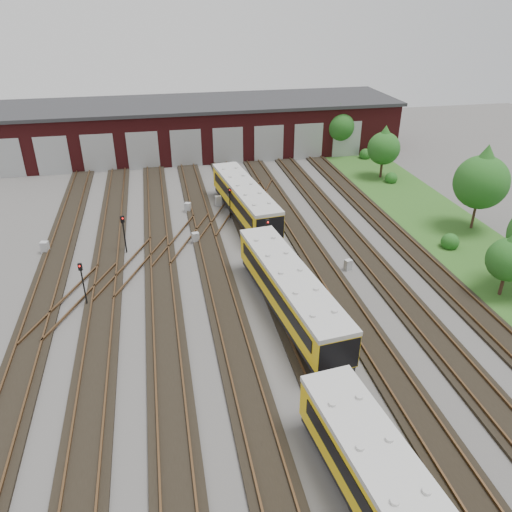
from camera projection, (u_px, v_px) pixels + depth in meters
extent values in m
plane|color=#4A4745|center=(265.00, 333.00, 30.86)|extent=(120.00, 120.00, 0.00)
cube|color=black|center=(25.00, 361.00, 28.34)|extent=(2.40, 70.00, 0.18)
cube|color=brown|center=(10.00, 361.00, 28.13)|extent=(0.10, 70.00, 0.15)
cube|color=brown|center=(37.00, 357.00, 28.39)|extent=(0.10, 70.00, 0.15)
cube|color=black|center=(97.00, 352.00, 29.04)|extent=(2.40, 70.00, 0.18)
cube|color=brown|center=(84.00, 352.00, 28.84)|extent=(0.10, 70.00, 0.15)
cube|color=brown|center=(110.00, 349.00, 29.09)|extent=(0.10, 70.00, 0.15)
cube|color=black|center=(167.00, 344.00, 29.75)|extent=(2.40, 70.00, 0.18)
cube|color=brown|center=(154.00, 343.00, 29.55)|extent=(0.10, 70.00, 0.15)
cube|color=brown|center=(179.00, 340.00, 29.80)|extent=(0.10, 70.00, 0.15)
cube|color=black|center=(233.00, 335.00, 30.46)|extent=(2.40, 70.00, 0.18)
cube|color=brown|center=(221.00, 335.00, 30.25)|extent=(0.10, 70.00, 0.15)
cube|color=brown|center=(244.00, 332.00, 30.51)|extent=(0.10, 70.00, 0.15)
cube|color=black|center=(296.00, 328.00, 31.17)|extent=(2.40, 70.00, 0.18)
cube|color=brown|center=(285.00, 327.00, 30.96)|extent=(0.10, 70.00, 0.15)
cube|color=brown|center=(307.00, 324.00, 31.22)|extent=(0.10, 70.00, 0.15)
cube|color=black|center=(356.00, 320.00, 31.87)|extent=(2.40, 70.00, 0.18)
cube|color=brown|center=(346.00, 319.00, 31.67)|extent=(0.10, 70.00, 0.15)
cube|color=brown|center=(367.00, 317.00, 31.92)|extent=(0.10, 70.00, 0.15)
cube|color=black|center=(414.00, 313.00, 32.58)|extent=(2.40, 70.00, 0.18)
cube|color=brown|center=(404.00, 312.00, 32.38)|extent=(0.10, 70.00, 0.15)
cube|color=brown|center=(424.00, 310.00, 32.63)|extent=(0.10, 70.00, 0.15)
cube|color=black|center=(469.00, 306.00, 33.29)|extent=(2.40, 70.00, 0.18)
cube|color=brown|center=(460.00, 305.00, 33.08)|extent=(0.10, 70.00, 0.15)
cube|color=brown|center=(479.00, 303.00, 33.34)|extent=(0.10, 70.00, 0.15)
cube|color=brown|center=(134.00, 265.00, 37.96)|extent=(5.40, 9.62, 0.15)
cube|color=brown|center=(183.00, 237.00, 42.12)|extent=(5.40, 9.62, 0.15)
cube|color=brown|center=(223.00, 215.00, 46.28)|extent=(5.40, 9.62, 0.15)
cube|color=brown|center=(73.00, 299.00, 33.79)|extent=(5.40, 9.62, 0.15)
cube|color=brown|center=(256.00, 197.00, 50.44)|extent=(5.40, 9.62, 0.15)
cube|color=#4B1214|center=(198.00, 128.00, 63.98)|extent=(50.00, 12.00, 6.00)
cube|color=#2A2B2D|center=(196.00, 103.00, 62.49)|extent=(51.00, 12.50, 0.40)
cube|color=#9A9D9F|center=(5.00, 159.00, 55.27)|extent=(3.60, 0.12, 4.40)
cube|color=#9A9D9F|center=(53.00, 156.00, 56.15)|extent=(3.60, 0.12, 4.40)
cube|color=#9A9D9F|center=(99.00, 153.00, 57.04)|extent=(3.60, 0.12, 4.40)
cube|color=#9A9D9F|center=(143.00, 151.00, 57.92)|extent=(3.60, 0.12, 4.40)
cube|color=#9A9D9F|center=(186.00, 148.00, 58.81)|extent=(3.60, 0.12, 4.40)
cube|color=#9A9D9F|center=(228.00, 146.00, 59.69)|extent=(3.60, 0.12, 4.40)
cube|color=#9A9D9F|center=(269.00, 144.00, 60.57)|extent=(3.60, 0.12, 4.40)
cube|color=#9A9D9F|center=(308.00, 141.00, 61.46)|extent=(3.60, 0.12, 4.40)
cube|color=#9A9D9F|center=(347.00, 139.00, 62.34)|extent=(3.60, 0.12, 4.40)
cube|color=#2B521B|center=(455.00, 236.00, 42.84)|extent=(8.00, 55.00, 0.05)
cube|color=#B9B9B5|center=(410.00, 500.00, 17.37)|extent=(4.10, 14.02, 0.28)
cube|color=black|center=(435.00, 507.00, 18.14)|extent=(1.49, 12.09, 0.78)
cube|color=black|center=(289.00, 306.00, 32.34)|extent=(3.73, 13.98, 0.55)
cube|color=#D7BA0B|center=(290.00, 289.00, 31.73)|extent=(4.01, 14.01, 2.03)
cube|color=#B9B9B5|center=(291.00, 274.00, 31.19)|extent=(4.10, 14.02, 0.28)
cube|color=black|center=(272.00, 290.00, 31.28)|extent=(1.49, 12.09, 0.78)
cube|color=black|center=(308.00, 283.00, 31.96)|extent=(1.49, 12.09, 0.78)
cube|color=black|center=(245.00, 211.00, 46.16)|extent=(3.73, 13.98, 0.55)
cube|color=#D7BA0B|center=(245.00, 198.00, 45.55)|extent=(4.01, 14.01, 2.03)
cube|color=#B9B9B5|center=(244.00, 186.00, 45.00)|extent=(4.10, 14.02, 0.28)
cube|color=black|center=(232.00, 198.00, 45.10)|extent=(1.49, 12.09, 0.78)
cube|color=black|center=(257.00, 195.00, 45.78)|extent=(1.49, 12.09, 0.78)
cylinder|color=black|center=(84.00, 288.00, 32.86)|extent=(0.10, 0.10, 2.74)
cube|color=black|center=(80.00, 267.00, 32.10)|extent=(0.27, 0.19, 0.50)
sphere|color=#FE0F0E|center=(80.00, 266.00, 31.96)|extent=(0.12, 0.12, 0.12)
cylinder|color=black|center=(125.00, 238.00, 39.66)|extent=(0.11, 0.11, 2.63)
cube|color=black|center=(122.00, 219.00, 38.90)|extent=(0.33, 0.27, 0.57)
sphere|color=#FE0F0E|center=(122.00, 219.00, 38.75)|extent=(0.14, 0.14, 0.14)
cylinder|color=black|center=(230.00, 206.00, 45.74)|extent=(0.09, 0.09, 2.47)
cube|color=black|center=(230.00, 191.00, 45.05)|extent=(0.23, 0.14, 0.45)
sphere|color=#FE0F0E|center=(230.00, 190.00, 44.93)|extent=(0.11, 0.11, 0.11)
cylinder|color=black|center=(267.00, 245.00, 38.16)|extent=(0.11, 0.11, 3.04)
cube|color=black|center=(268.00, 223.00, 37.30)|extent=(0.30, 0.19, 0.57)
sphere|color=#FE0F0E|center=(268.00, 222.00, 37.15)|extent=(0.14, 0.14, 0.14)
cube|color=#A5A7AA|center=(45.00, 247.00, 39.96)|extent=(0.69, 0.61, 0.99)
cube|color=#A5A7AA|center=(188.00, 207.00, 47.43)|extent=(0.68, 0.63, 0.91)
cube|color=#A5A7AA|center=(196.00, 238.00, 41.61)|extent=(0.64, 0.57, 0.91)
cube|color=#A5A7AA|center=(218.00, 201.00, 48.79)|extent=(0.60, 0.51, 0.98)
cube|color=#A5A7AA|center=(348.00, 265.00, 37.57)|extent=(0.61, 0.56, 0.85)
cylinder|color=#392219|center=(337.00, 147.00, 63.66)|extent=(0.24, 0.24, 2.01)
sphere|color=#1C4D16|center=(339.00, 126.00, 62.39)|extent=(3.90, 3.90, 3.90)
cone|color=#1C4D16|center=(340.00, 115.00, 61.74)|extent=(3.34, 3.34, 2.78)
cylinder|color=#392219|center=(381.00, 170.00, 55.88)|extent=(0.27, 0.27, 1.83)
sphere|color=#1C4D16|center=(384.00, 148.00, 54.73)|extent=(3.55, 3.55, 3.55)
cone|color=#1C4D16|center=(385.00, 137.00, 54.13)|extent=(3.04, 3.04, 2.54)
cylinder|color=#392219|center=(474.00, 216.00, 43.77)|extent=(0.23, 0.23, 2.35)
sphere|color=#1C4D16|center=(481.00, 182.00, 42.29)|extent=(4.58, 4.58, 4.58)
cone|color=#1C4D16|center=(485.00, 164.00, 41.52)|extent=(3.92, 3.92, 3.27)
cylinder|color=#392219|center=(502.00, 285.00, 34.33)|extent=(0.24, 0.24, 1.52)
sphere|color=#1C4D16|center=(509.00, 260.00, 33.37)|extent=(2.95, 2.95, 2.95)
cone|color=#1C4D16|center=(512.00, 246.00, 32.88)|extent=(2.53, 2.53, 2.11)
sphere|color=#1C4D16|center=(450.00, 240.00, 40.69)|extent=(1.45, 1.45, 1.45)
sphere|color=#1C4D16|center=(391.00, 177.00, 54.54)|extent=(1.34, 1.34, 1.34)
sphere|color=#1C4D16|center=(365.00, 153.00, 62.29)|extent=(1.46, 1.46, 1.46)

